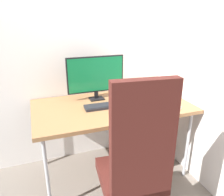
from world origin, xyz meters
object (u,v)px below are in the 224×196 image
object	(u,v)px
mouse	(141,99)
coffee_mug	(153,86)
pen_holder	(150,93)
keyboard	(108,105)
monitor	(96,75)
notebook	(169,105)
office_chair	(136,162)

from	to	relation	value
mouse	coffee_mug	world-z (taller)	coffee_mug
pen_holder	keyboard	bearing A→B (deg)	-169.34
monitor	mouse	bearing A→B (deg)	-25.24
monitor	notebook	xyz separation A→B (m)	(0.59, -0.42, -0.23)
mouse	monitor	bearing A→B (deg)	151.98
pen_holder	office_chair	bearing A→B (deg)	-123.80
monitor	notebook	distance (m)	0.76
monitor	keyboard	bearing A→B (deg)	-80.01
monitor	office_chair	bearing A→B (deg)	-89.28
notebook	office_chair	bearing A→B (deg)	-131.76
office_chair	pen_holder	world-z (taller)	office_chair
notebook	mouse	bearing A→B (deg)	136.59
keyboard	coffee_mug	world-z (taller)	coffee_mug
monitor	pen_holder	world-z (taller)	monitor
keyboard	coffee_mug	distance (m)	0.73
notebook	coffee_mug	distance (m)	0.51
pen_holder	notebook	bearing A→B (deg)	-76.94
office_chair	mouse	xyz separation A→B (m)	(0.40, 0.73, 0.15)
coffee_mug	mouse	bearing A→B (deg)	-137.04
monitor	notebook	bearing A→B (deg)	-35.23
pen_holder	notebook	xyz separation A→B (m)	(0.06, -0.27, -0.03)
notebook	pen_holder	bearing A→B (deg)	110.44
monitor	keyboard	xyz separation A→B (m)	(0.04, -0.24, -0.23)
monitor	pen_holder	distance (m)	0.59
keyboard	coffee_mug	bearing A→B (deg)	25.77
monitor	coffee_mug	xyz separation A→B (m)	(0.70, 0.08, -0.21)
monitor	mouse	size ratio (longest dim) A/B	6.01
pen_holder	coffee_mug	distance (m)	0.28
keyboard	mouse	world-z (taller)	mouse
office_chair	keyboard	bearing A→B (deg)	87.43
mouse	coffee_mug	size ratio (longest dim) A/B	0.81
pen_holder	notebook	size ratio (longest dim) A/B	0.90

